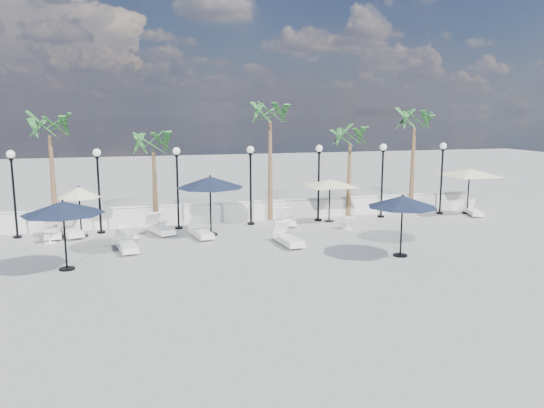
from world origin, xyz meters
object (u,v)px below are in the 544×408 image
object	(u,v)px
lounger_2	(127,245)
lounger_5	(288,239)
parasol_navy_left	(63,208)
parasol_cream_sq_a	(330,180)
lounger_6	(288,220)
lounger_4	(201,232)
parasol_navy_right	(403,202)
parasol_navy_mid	(210,182)
parasol_cream_sq_b	(470,169)
lounger_7	(473,211)
parasol_cream_small	(79,193)
lounger_0	(53,231)
lounger_1	(71,230)
lounger_3	(160,228)

from	to	relation	value
lounger_2	lounger_5	world-z (taller)	lounger_5
parasol_navy_left	parasol_cream_sq_a	world-z (taller)	parasol_navy_left
lounger_6	lounger_2	bearing A→B (deg)	-147.15
lounger_5	lounger_4	bearing A→B (deg)	139.48
parasol_navy_right	parasol_cream_sq_a	world-z (taller)	parasol_navy_right
parasol_navy_mid	parasol_navy_right	world-z (taller)	parasol_navy_mid
lounger_4	parasol_cream_sq_a	distance (m)	7.19
lounger_2	parasol_navy_mid	distance (m)	4.61
parasol_navy_mid	parasol_cream_sq_a	distance (m)	6.38
parasol_navy_mid	parasol_cream_sq_b	distance (m)	14.31
lounger_2	lounger_7	world-z (taller)	lounger_2
parasol_navy_right	parasol_cream_sq_b	distance (m)	10.38
lounger_5	parasol_navy_mid	bearing A→B (deg)	131.15
lounger_4	parasol_cream_sq_a	bearing A→B (deg)	4.69
parasol_cream_sq_a	parasol_cream_small	distance (m)	11.80
lounger_4	parasol_navy_right	distance (m)	8.79
lounger_7	parasol_cream_sq_a	distance (m)	8.26
lounger_4	lounger_0	bearing A→B (deg)	154.01
parasol_cream_sq_b	lounger_1	bearing A→B (deg)	179.94
lounger_0	lounger_3	distance (m)	4.62
lounger_3	parasol_cream_small	xyz separation A→B (m)	(-3.38, 0.43, 1.68)
lounger_3	lounger_5	bearing A→B (deg)	-53.75
parasol_cream_small	parasol_cream_sq_a	bearing A→B (deg)	0.72
lounger_2	parasol_navy_right	bearing A→B (deg)	-29.04
lounger_0	lounger_6	distance (m)	10.78
lounger_6	lounger_3	bearing A→B (deg)	-165.62
lounger_0	lounger_6	bearing A→B (deg)	-7.27
lounger_4	lounger_2	bearing A→B (deg)	-164.47
lounger_5	parasol_cream_sq_b	distance (m)	12.34
lounger_0	lounger_6	xyz separation A→B (m)	(10.78, -0.24, -0.04)
parasol_navy_mid	lounger_3	bearing A→B (deg)	158.70
lounger_0	parasol_navy_left	world-z (taller)	parasol_navy_left
parasol_cream_sq_b	lounger_5	bearing A→B (deg)	-160.44
lounger_4	parasol_cream_sq_b	xyz separation A→B (m)	(14.73, 1.77, 2.17)
lounger_6	parasol_cream_sq_a	distance (m)	2.91
parasol_cream_sq_a	parasol_cream_sq_b	world-z (taller)	parasol_cream_sq_b
lounger_0	parasol_navy_mid	size ratio (longest dim) A/B	0.74
lounger_1	lounger_3	world-z (taller)	lounger_1
lounger_7	lounger_5	bearing A→B (deg)	-143.90
parasol_navy_left	parasol_cream_sq_b	distance (m)	20.63
lounger_0	lounger_5	world-z (taller)	lounger_0
lounger_5	parasol_cream_sq_a	xyz separation A→B (m)	(3.42, 4.07, 1.84)
parasol_navy_mid	parasol_cream_sq_a	world-z (taller)	parasol_navy_mid
parasol_navy_right	parasol_cream_small	size ratio (longest dim) A/B	1.18
lounger_5	parasol_cream_sq_b	size ratio (longest dim) A/B	0.42
lounger_2	lounger_7	xyz separation A→B (m)	(17.89, 2.77, -0.02)
lounger_3	parasol_cream_small	bearing A→B (deg)	153.96
lounger_1	lounger_6	xyz separation A→B (m)	(10.04, -0.24, -0.04)
parasol_cream_small	parasol_navy_left	bearing A→B (deg)	-91.14
lounger_4	lounger_1	bearing A→B (deg)	152.03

